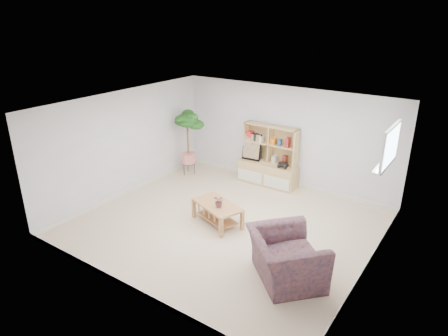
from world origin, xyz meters
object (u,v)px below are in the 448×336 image
Objects in this scene: floor_tree at (188,143)px; armchair at (286,255)px; storage_unit at (268,156)px; coffee_table at (217,214)px.

floor_tree is 1.41× the size of armchair.
storage_unit is at bearing -13.94° from armchair.
armchair reaches higher than coffee_table.
coffee_table is (0.12, -2.29, -0.52)m from storage_unit.
coffee_table is 2.11m from armchair.
coffee_table is 2.79m from floor_tree.
floor_tree reaches higher than coffee_table.
storage_unit reaches higher than coffee_table.
coffee_table is 0.88× the size of armchair.
storage_unit is 1.41× the size of coffee_table.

